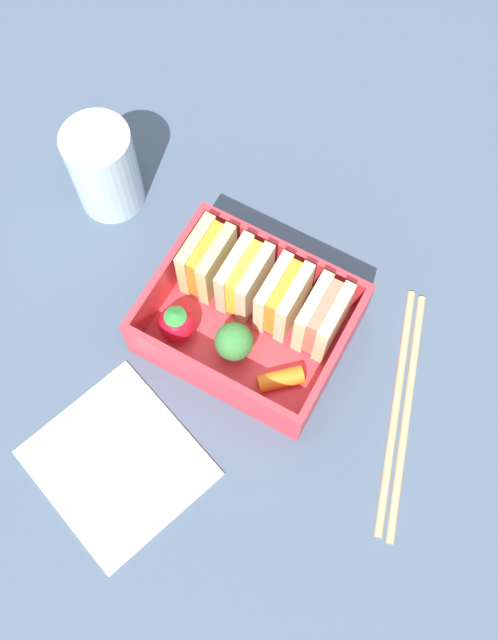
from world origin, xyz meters
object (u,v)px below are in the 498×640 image
at_px(sandwich_center, 283,298).
at_px(carrot_stick_far_left, 280,379).
at_px(drinking_glass, 104,169).
at_px(sandwich_center_left, 245,279).
at_px(sandwich_center_right, 322,318).
at_px(broccoli_floret, 233,341).
at_px(folded_napkin, 118,463).
at_px(sandwich_left, 207,260).
at_px(strawberry_far_left, 177,323).
at_px(chopstick_pair, 402,408).

xyz_separation_m(sandwich_center, carrot_stick_far_left, (0.03, -0.06, -0.02)).
bearing_deg(drinking_glass, sandwich_center_left, -11.33).
relative_size(sandwich_center_right, broccoli_floret, 1.53).
height_order(sandwich_center_left, broccoli_floret, sandwich_center_left).
xyz_separation_m(broccoli_floret, carrot_stick_far_left, (0.05, -0.01, -0.01)).
relative_size(sandwich_center, broccoli_floret, 1.53).
height_order(sandwich_center_left, folded_napkin, sandwich_center_left).
height_order(sandwich_left, sandwich_center, same).
height_order(sandwich_center_right, carrot_stick_far_left, sandwich_center_right).
height_order(sandwich_center, drinking_glass, drinking_glass).
relative_size(sandwich_center_left, drinking_glass, 0.66).
distance_m(broccoli_floret, drinking_glass, 0.20).
bearing_deg(drinking_glass, strawberry_far_left, -35.15).
height_order(sandwich_center_left, chopstick_pair, sandwich_center_left).
relative_size(sandwich_left, sandwich_center, 1.00).
bearing_deg(strawberry_far_left, sandwich_center_left, 60.37).
height_order(sandwich_center_right, chopstick_pair, sandwich_center_right).
relative_size(sandwich_center, sandwich_center_right, 1.00).
relative_size(chopstick_pair, folded_napkin, 1.63).
bearing_deg(sandwich_center, drinking_glass, 170.72).
bearing_deg(sandwich_center_left, strawberry_far_left, -119.63).
relative_size(broccoli_floret, folded_napkin, 0.31).
relative_size(broccoli_floret, drinking_glass, 0.43).
distance_m(strawberry_far_left, carrot_stick_far_left, 0.10).
distance_m(strawberry_far_left, folded_napkin, 0.12).
bearing_deg(sandwich_center_left, sandwich_center, 0.00).
bearing_deg(sandwich_center_right, sandwich_center_left, 180.00).
bearing_deg(strawberry_far_left, drinking_glass, 144.85).
bearing_deg(sandwich_left, drinking_glass, 165.48).
height_order(sandwich_left, sandwich_center_right, same).
height_order(sandwich_left, broccoli_floret, sandwich_left).
bearing_deg(sandwich_center, strawberry_far_left, -140.15).
xyz_separation_m(sandwich_left, drinking_glass, (-0.12, 0.03, 0.00)).
bearing_deg(sandwich_left, broccoli_floret, -43.54).
distance_m(sandwich_center_right, broccoli_floret, 0.08).
distance_m(sandwich_center, carrot_stick_far_left, 0.07).
bearing_deg(sandwich_center_right, broccoli_floret, -137.30).
height_order(sandwich_center_right, strawberry_far_left, sandwich_center_right).
distance_m(sandwich_center, sandwich_center_right, 0.04).
xyz_separation_m(broccoli_floret, folded_napkin, (-0.04, -0.13, -0.03)).
bearing_deg(carrot_stick_far_left, sandwich_center_right, 82.01).
xyz_separation_m(sandwich_left, carrot_stick_far_left, (0.10, -0.06, -0.02)).
bearing_deg(sandwich_left, sandwich_center, 0.00).
bearing_deg(sandwich_center, folded_napkin, -107.47).
bearing_deg(broccoli_floret, sandwich_center_right, 42.70).
bearing_deg(broccoli_floret, folded_napkin, -106.27).
xyz_separation_m(sandwich_center_left, strawberry_far_left, (-0.03, -0.06, -0.01)).
bearing_deg(sandwich_center, broccoli_floret, -110.39).
xyz_separation_m(drinking_glass, folded_napkin, (0.14, -0.21, -0.04)).
bearing_deg(sandwich_left, folded_napkin, -84.66).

